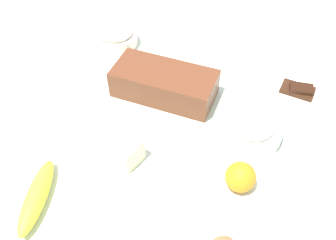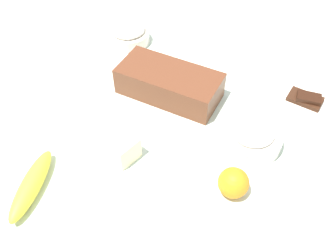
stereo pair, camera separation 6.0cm
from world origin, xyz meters
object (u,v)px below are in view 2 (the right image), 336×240
(sugar_bowl, at_px, (252,136))
(butter_block, at_px, (119,146))
(flour_bowl, at_px, (128,34))
(banana, at_px, (31,185))
(orange_fruit, at_px, (233,183))
(chocolate_plate, at_px, (305,101))
(loaf_pan, at_px, (169,83))

(sugar_bowl, relative_size, butter_block, 1.66)
(flour_bowl, xyz_separation_m, banana, (0.11, -0.58, -0.01))
(banana, relative_size, butter_block, 2.11)
(orange_fruit, height_order, chocolate_plate, orange_fruit)
(orange_fruit, distance_m, chocolate_plate, 0.37)
(sugar_bowl, bearing_deg, loaf_pan, 165.45)
(loaf_pan, relative_size, flour_bowl, 2.06)
(sugar_bowl, relative_size, orange_fruit, 2.18)
(flour_bowl, xyz_separation_m, chocolate_plate, (0.58, -0.03, -0.02))
(loaf_pan, relative_size, butter_block, 3.12)
(chocolate_plate, bearing_deg, sugar_bowl, -112.61)
(sugar_bowl, height_order, banana, sugar_bowl)
(loaf_pan, height_order, banana, loaf_pan)
(orange_fruit, height_order, butter_block, orange_fruit)
(loaf_pan, distance_m, orange_fruit, 0.35)
(loaf_pan, bearing_deg, sugar_bowl, -15.10)
(flour_bowl, bearing_deg, butter_block, -60.80)
(banana, relative_size, chocolate_plate, 1.46)
(flour_bowl, height_order, butter_block, flour_bowl)
(chocolate_plate, bearing_deg, orange_fruit, -102.16)
(sugar_bowl, relative_size, chocolate_plate, 1.15)
(banana, height_order, butter_block, butter_block)
(loaf_pan, distance_m, banana, 0.44)
(banana, xyz_separation_m, chocolate_plate, (0.47, 0.56, -0.01))
(chocolate_plate, bearing_deg, banana, -130.08)
(flour_bowl, bearing_deg, loaf_pan, -34.80)
(sugar_bowl, bearing_deg, butter_block, -146.87)
(orange_fruit, bearing_deg, flour_bowl, 142.96)
(loaf_pan, xyz_separation_m, banana, (-0.12, -0.42, -0.02))
(butter_block, bearing_deg, sugar_bowl, 33.13)
(butter_block, bearing_deg, loaf_pan, 88.05)
(banana, bearing_deg, loaf_pan, 73.67)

